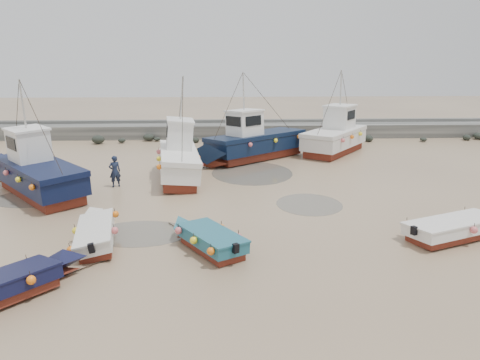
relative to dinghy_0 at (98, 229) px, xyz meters
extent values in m
plane|color=tan|center=(3.83, 1.90, -0.55)|extent=(120.00, 120.00, 0.00)
cube|color=slate|center=(3.83, 23.90, 0.05)|extent=(60.00, 2.20, 1.20)
cube|color=slate|center=(3.83, 25.11, 0.78)|extent=(60.00, 0.60, 0.25)
ellipsoid|color=black|center=(8.93, 20.93, -0.25)|extent=(0.84, 0.86, 0.51)
ellipsoid|color=black|center=(11.63, 22.47, -0.20)|extent=(0.98, 1.07, 0.72)
ellipsoid|color=black|center=(17.99, 21.44, -0.27)|extent=(0.78, 0.90, 0.59)
ellipsoid|color=black|center=(26.86, 21.70, -0.31)|extent=(0.68, 0.72, 0.52)
ellipsoid|color=black|center=(22.75, 21.17, -0.34)|extent=(0.60, 0.70, 0.31)
ellipsoid|color=black|center=(-1.24, 22.37, -0.20)|extent=(0.99, 0.80, 0.58)
ellipsoid|color=black|center=(16.02, 21.67, -0.36)|extent=(0.54, 0.46, 0.30)
ellipsoid|color=black|center=(13.52, 21.88, -0.33)|extent=(0.61, 0.47, 0.46)
ellipsoid|color=black|center=(28.11, 22.05, -0.22)|extent=(0.92, 0.97, 0.58)
ellipsoid|color=black|center=(-0.48, 22.18, -0.33)|extent=(0.61, 0.53, 0.32)
ellipsoid|color=black|center=(14.82, 22.51, -0.31)|extent=(0.67, 0.55, 0.43)
ellipsoid|color=black|center=(-5.34, 21.25, -0.16)|extent=(1.09, 0.88, 0.72)
ellipsoid|color=black|center=(-3.42, 21.56, -0.32)|extent=(0.65, 0.60, 0.37)
ellipsoid|color=black|center=(13.29, 21.30, -0.24)|extent=(0.88, 0.64, 0.62)
ellipsoid|color=black|center=(2.91, 21.50, -0.32)|extent=(0.64, 0.62, 0.48)
ellipsoid|color=black|center=(11.67, 22.33, -0.35)|extent=(0.55, 0.45, 0.29)
cylinder|color=#5E584C|center=(1.55, 0.84, -0.54)|extent=(4.39, 4.39, 0.01)
cylinder|color=#5E584C|center=(9.68, 4.51, -0.54)|extent=(3.43, 3.43, 0.01)
cylinder|color=#5E584C|center=(-5.02, 6.14, -0.54)|extent=(4.31, 4.31, 0.01)
cylinder|color=#5E584C|center=(7.12, 11.07, -0.54)|extent=(5.27, 5.27, 0.01)
cube|color=maroon|center=(0.07, -0.36, -0.40)|extent=(1.82, 3.63, 0.30)
cube|color=silver|center=(0.07, -0.36, -0.02)|extent=(2.07, 3.92, 0.45)
pyramid|color=silver|center=(-0.36, 1.81, 0.43)|extent=(1.49, 0.97, 0.90)
cube|color=brown|center=(0.07, -0.36, 0.14)|extent=(1.69, 3.29, 0.10)
cube|color=silver|center=(0.07, -0.36, 0.23)|extent=(2.14, 4.01, 0.07)
cube|color=black|center=(0.45, -2.27, 0.15)|extent=(0.25, 0.22, 0.35)
cylinder|color=black|center=(-0.54, 2.71, -0.52)|extent=(0.43, 1.97, 0.04)
sphere|color=orange|center=(-0.43, -1.97, 0.08)|extent=(0.30, 0.30, 0.30)
sphere|color=orange|center=(0.96, -0.69, 0.08)|extent=(0.30, 0.30, 0.30)
sphere|color=orange|center=(-0.82, -0.03, 0.08)|extent=(0.30, 0.30, 0.30)
sphere|color=orange|center=(0.57, 1.25, 0.08)|extent=(0.30, 0.30, 0.30)
pyramid|color=black|center=(-0.46, -3.18, 0.43)|extent=(1.70, 1.65, 0.90)
cylinder|color=black|center=(0.16, -2.50, -0.52)|extent=(1.39, 1.49, 0.04)
sphere|color=orange|center=(-0.77, -4.91, 0.08)|extent=(0.30, 0.30, 0.30)
sphere|color=orange|center=(-1.66, -3.07, 0.08)|extent=(0.30, 0.30, 0.30)
cube|color=maroon|center=(4.74, -1.18, -0.40)|extent=(2.61, 3.10, 0.30)
cube|color=#1E5B6C|center=(4.74, -1.18, -0.02)|extent=(2.90, 3.39, 0.45)
pyramid|color=#1E5B6C|center=(3.70, 0.42, 0.43)|extent=(1.59, 1.38, 0.90)
cube|color=brown|center=(4.74, -1.18, 0.14)|extent=(2.39, 2.82, 0.10)
cube|color=#1E5B6C|center=(4.74, -1.18, 0.23)|extent=(2.99, 3.48, 0.07)
cube|color=black|center=(5.63, -2.54, 0.15)|extent=(0.28, 0.27, 0.35)
cylinder|color=black|center=(3.24, 1.12, -0.52)|extent=(1.13, 1.70, 0.04)
sphere|color=orange|center=(4.72, -2.67, 0.08)|extent=(0.30, 0.30, 0.30)
sphere|color=orange|center=(5.78, -1.24, 0.08)|extent=(0.30, 0.30, 0.30)
sphere|color=orange|center=(4.04, -1.63, 0.08)|extent=(0.30, 0.30, 0.30)
sphere|color=orange|center=(5.10, -0.20, 0.08)|extent=(0.30, 0.30, 0.30)
sphere|color=orange|center=(3.37, -0.59, 0.08)|extent=(0.30, 0.30, 0.30)
cube|color=maroon|center=(14.99, -0.26, -0.40)|extent=(4.26, 2.84, 0.30)
cube|color=silver|center=(14.99, -0.26, -0.02)|extent=(4.63, 3.18, 0.45)
cube|color=brown|center=(14.99, -0.26, 0.14)|extent=(3.87, 2.61, 0.10)
cube|color=silver|center=(14.99, -0.26, 0.23)|extent=(4.74, 3.28, 0.07)
cube|color=black|center=(12.90, -1.11, 0.15)|extent=(0.25, 0.27, 0.35)
sphere|color=orange|center=(13.04, -0.02, 0.08)|extent=(0.30, 0.30, 0.30)
sphere|color=orange|center=(15.35, -1.15, 0.08)|extent=(0.30, 0.30, 0.30)
sphere|color=orange|center=(16.22, 1.28, 0.08)|extent=(0.30, 0.30, 0.30)
cube|color=maroon|center=(-4.73, 6.55, -0.27)|extent=(5.93, 6.39, 0.55)
cube|color=black|center=(-4.73, 6.55, 0.48)|extent=(6.53, 7.00, 0.95)
pyramid|color=black|center=(-7.41, 9.65, 1.18)|extent=(2.83, 2.72, 1.40)
cube|color=brown|center=(-4.73, 6.55, 0.99)|extent=(6.35, 6.82, 0.08)
cube|color=black|center=(-4.73, 6.55, 1.13)|extent=(6.68, 7.16, 0.30)
cube|color=white|center=(-5.36, 7.28, 2.10)|extent=(2.63, 2.66, 1.70)
cube|color=white|center=(-5.36, 7.28, 3.01)|extent=(2.85, 2.87, 0.12)
cube|color=black|center=(-6.03, 8.05, 2.36)|extent=(1.16, 1.01, 0.68)
cylinder|color=#B7B7B2|center=(-5.36, 7.28, 4.37)|extent=(0.10, 0.10, 2.60)
cylinder|color=black|center=(-8.15, 10.51, -0.52)|extent=(2.00, 2.30, 0.05)
sphere|color=#DC6368|center=(-3.92, 3.52, 0.83)|extent=(0.30, 0.30, 0.30)
sphere|color=#DC6368|center=(-2.46, 6.03, 0.83)|extent=(0.30, 0.30, 0.30)
sphere|color=#DC6368|center=(-5.15, 4.94, 0.83)|extent=(0.30, 0.30, 0.30)
sphere|color=#DC6368|center=(-3.69, 7.45, 0.83)|extent=(0.30, 0.30, 0.30)
sphere|color=#DC6368|center=(-6.38, 6.36, 0.83)|extent=(0.30, 0.30, 0.30)
sphere|color=#DC6368|center=(-4.92, 8.87, 0.83)|extent=(0.30, 0.30, 0.30)
cube|color=maroon|center=(2.43, 9.41, -0.27)|extent=(2.61, 6.09, 0.55)
cube|color=white|center=(2.43, 9.41, 0.48)|extent=(2.99, 6.56, 0.95)
pyramid|color=white|center=(1.94, 13.09, 1.18)|extent=(2.34, 1.70, 1.40)
cube|color=brown|center=(2.43, 9.41, 0.99)|extent=(2.88, 6.40, 0.08)
cube|color=white|center=(2.43, 9.41, 1.13)|extent=(3.05, 6.71, 0.30)
cube|color=white|center=(2.32, 10.27, 2.10)|extent=(1.77, 2.18, 1.70)
cube|color=white|center=(2.32, 10.27, 3.01)|extent=(1.91, 2.36, 0.12)
cube|color=black|center=(2.18, 11.28, 2.36)|extent=(1.28, 0.22, 0.68)
cylinder|color=#B7B7B2|center=(2.32, 10.27, 4.37)|extent=(0.10, 0.10, 2.60)
cylinder|color=black|center=(1.80, 14.16, -0.52)|extent=(0.45, 2.98, 0.05)
sphere|color=#DC6368|center=(1.58, 6.76, 0.83)|extent=(0.30, 0.30, 0.30)
sphere|color=#DC6368|center=(3.83, 8.07, 0.83)|extent=(0.30, 0.30, 0.30)
sphere|color=#DC6368|center=(1.31, 8.75, 0.83)|extent=(0.30, 0.30, 0.30)
sphere|color=#DC6368|center=(3.56, 10.07, 0.83)|extent=(0.30, 0.30, 0.30)
sphere|color=#DC6368|center=(1.04, 10.75, 0.83)|extent=(0.30, 0.30, 0.30)
sphere|color=#DC6368|center=(3.29, 12.06, 0.83)|extent=(0.30, 0.30, 0.30)
cube|color=maroon|center=(7.70, 15.17, -0.27)|extent=(6.95, 6.04, 0.55)
cube|color=black|center=(7.70, 15.17, 0.48)|extent=(7.60, 6.68, 0.95)
pyramid|color=black|center=(4.28, 12.58, 1.18)|extent=(2.77, 3.02, 1.40)
cube|color=brown|center=(7.70, 15.17, 0.99)|extent=(7.40, 6.49, 0.08)
cube|color=black|center=(7.70, 15.17, 1.13)|extent=(7.77, 6.82, 0.30)
cube|color=white|center=(6.89, 14.55, 2.10)|extent=(2.74, 2.72, 1.70)
cube|color=white|center=(6.89, 14.55, 3.01)|extent=(2.96, 2.94, 0.12)
cube|color=black|center=(6.08, 13.94, 2.36)|extent=(1.01, 1.32, 0.68)
cylinder|color=#B7B7B2|center=(6.89, 14.55, 4.37)|extent=(0.10, 0.10, 2.60)
cylinder|color=black|center=(3.36, 11.88, -0.52)|extent=(2.42, 1.85, 0.05)
sphere|color=#DC6368|center=(10.97, 15.79, 0.83)|extent=(0.30, 0.30, 0.30)
sphere|color=#DC6368|center=(8.24, 17.42, 0.83)|extent=(0.30, 0.30, 0.30)
sphere|color=#DC6368|center=(9.07, 14.35, 0.83)|extent=(0.30, 0.30, 0.30)
sphere|color=#DC6368|center=(6.34, 15.99, 0.83)|extent=(0.30, 0.30, 0.30)
sphere|color=#DC6368|center=(7.17, 12.91, 0.83)|extent=(0.30, 0.30, 0.30)
sphere|color=#DC6368|center=(4.44, 14.55, 0.83)|extent=(0.30, 0.30, 0.30)
cube|color=maroon|center=(13.81, 16.73, -0.27)|extent=(5.37, 6.02, 0.55)
cube|color=silver|center=(13.81, 16.73, 0.48)|extent=(5.94, 6.60, 0.95)
pyramid|color=silver|center=(16.07, 19.66, 1.18)|extent=(2.97, 2.74, 1.40)
cube|color=brown|center=(13.81, 16.73, 0.99)|extent=(5.77, 6.43, 0.08)
cube|color=silver|center=(13.81, 16.73, 1.13)|extent=(6.07, 6.75, 0.30)
cube|color=white|center=(14.34, 17.41, 2.10)|extent=(2.69, 2.71, 1.70)
cube|color=white|center=(14.34, 17.41, 3.01)|extent=(2.90, 2.93, 0.12)
cube|color=black|center=(14.96, 18.21, 2.36)|extent=(1.28, 1.00, 0.68)
cylinder|color=#B7B7B2|center=(14.34, 17.41, 4.37)|extent=(0.10, 0.10, 2.60)
cylinder|color=black|center=(16.73, 20.51, -0.52)|extent=(1.87, 2.41, 0.05)
sphere|color=#DC6368|center=(11.14, 15.62, 0.83)|extent=(0.30, 0.30, 0.30)
sphere|color=#DC6368|center=(13.93, 14.52, 0.83)|extent=(0.30, 0.30, 0.30)
sphere|color=#DC6368|center=(12.16, 16.95, 0.83)|extent=(0.30, 0.30, 0.30)
sphere|color=#DC6368|center=(14.95, 15.85, 0.83)|extent=(0.30, 0.30, 0.30)
sphere|color=#DC6368|center=(13.18, 18.27, 0.83)|extent=(0.30, 0.30, 0.30)
sphere|color=#DC6368|center=(15.97, 17.17, 0.83)|extent=(0.30, 0.30, 0.30)
sphere|color=#DC6368|center=(14.20, 19.59, 0.83)|extent=(0.30, 0.30, 0.30)
imported|color=#172138|center=(-1.06, 8.17, -0.55)|extent=(0.81, 0.70, 1.86)
camera|label=1|loc=(5.19, -18.35, 7.20)|focal=35.00mm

